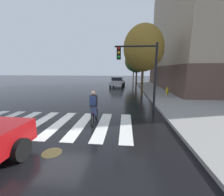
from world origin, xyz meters
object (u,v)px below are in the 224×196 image
(fire_hydrant, at_px, (167,91))
(manhole_cover, at_px, (52,153))
(street_tree_mid, at_px, (137,60))
(street_tree_far, at_px, (134,61))
(traffic_light_near, at_px, (141,67))
(street_tree_near, at_px, (143,48))
(cyclist, at_px, (94,108))
(sedan_mid, at_px, (118,82))

(fire_hydrant, bearing_deg, manhole_cover, -120.94)
(street_tree_mid, bearing_deg, fire_hydrant, -72.35)
(fire_hydrant, height_order, street_tree_far, street_tree_far)
(traffic_light_near, xyz_separation_m, street_tree_near, (0.81, 6.49, 1.92))
(cyclist, relative_size, street_tree_far, 0.26)
(fire_hydrant, bearing_deg, street_tree_near, -178.76)
(manhole_cover, distance_m, fire_hydrant, 13.04)
(manhole_cover, xyz_separation_m, cyclist, (0.83, 2.67, 0.84))
(manhole_cover, height_order, street_tree_near, street_tree_near)
(traffic_light_near, bearing_deg, fire_hydrant, 62.38)
(cyclist, bearing_deg, street_tree_near, 68.92)
(sedan_mid, bearing_deg, traffic_light_near, -81.47)
(street_tree_mid, bearing_deg, sedan_mid, -176.72)
(sedan_mid, distance_m, street_tree_near, 9.53)
(cyclist, distance_m, traffic_light_near, 3.73)
(traffic_light_near, bearing_deg, manhole_cover, -125.27)
(sedan_mid, height_order, fire_hydrant, sedan_mid)
(cyclist, relative_size, street_tree_mid, 0.27)
(manhole_cover, height_order, street_tree_far, street_tree_far)
(cyclist, bearing_deg, traffic_light_near, 38.70)
(cyclist, relative_size, traffic_light_near, 0.41)
(cyclist, bearing_deg, manhole_cover, -107.23)
(traffic_light_near, bearing_deg, street_tree_near, 82.87)
(cyclist, distance_m, fire_hydrant, 10.34)
(fire_hydrant, bearing_deg, street_tree_mid, 107.65)
(street_tree_far, bearing_deg, manhole_cover, -98.30)
(sedan_mid, bearing_deg, street_tree_mid, 3.28)
(sedan_mid, xyz_separation_m, street_tree_far, (2.94, 8.34, 3.68))
(sedan_mid, distance_m, street_tree_mid, 4.58)
(traffic_light_near, bearing_deg, sedan_mid, 98.53)
(street_tree_mid, relative_size, street_tree_far, 0.95)
(traffic_light_near, height_order, street_tree_mid, street_tree_mid)
(manhole_cover, distance_m, street_tree_mid, 20.29)
(traffic_light_near, height_order, street_tree_near, street_tree_near)
(fire_hydrant, bearing_deg, traffic_light_near, -117.62)
(street_tree_near, bearing_deg, street_tree_far, 90.22)
(cyclist, distance_m, street_tree_mid, 17.39)
(manhole_cover, xyz_separation_m, street_tree_mid, (4.08, 19.41, 4.26))
(sedan_mid, relative_size, street_tree_far, 0.69)
(traffic_light_near, distance_m, fire_hydrant, 7.75)
(traffic_light_near, bearing_deg, street_tree_mid, 86.88)
(manhole_cover, bearing_deg, street_tree_mid, 78.13)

